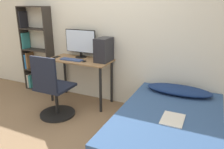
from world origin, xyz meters
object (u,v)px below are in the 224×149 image
(bookshelf, at_px, (35,53))
(office_chair, at_px, (53,94))
(pc_tower, at_px, (104,50))
(bed, at_px, (167,131))
(keyboard, at_px, (72,60))
(monitor, at_px, (80,42))

(bookshelf, distance_m, office_chair, 1.37)
(office_chair, relative_size, pc_tower, 2.57)
(bookshelf, xyz_separation_m, bed, (2.80, -0.82, -0.52))
(bookshelf, height_order, bed, bookshelf)
(bookshelf, distance_m, keyboard, 1.07)
(bookshelf, bearing_deg, keyboard, -13.07)
(pc_tower, bearing_deg, monitor, 171.10)
(office_chair, distance_m, pc_tower, 1.05)
(monitor, relative_size, pc_tower, 1.54)
(pc_tower, bearing_deg, bed, -31.10)
(bookshelf, distance_m, bed, 2.96)
(bed, relative_size, pc_tower, 4.87)
(monitor, height_order, pc_tower, monitor)
(office_chair, relative_size, bed, 0.53)
(office_chair, bearing_deg, keyboard, 92.16)
(office_chair, relative_size, monitor, 1.67)
(office_chair, distance_m, bed, 1.74)
(monitor, bearing_deg, keyboard, -96.21)
(monitor, bearing_deg, bed, -25.43)
(keyboard, bearing_deg, monitor, 83.79)
(bed, height_order, monitor, monitor)
(office_chair, xyz_separation_m, pc_tower, (0.50, 0.72, 0.58))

